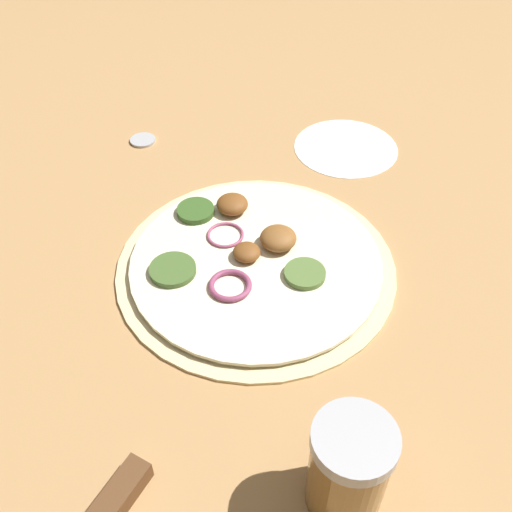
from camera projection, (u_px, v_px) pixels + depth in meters
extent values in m
plane|color=tan|center=(256.00, 268.00, 0.64)|extent=(3.00, 3.00, 0.00)
cylinder|color=beige|center=(256.00, 265.00, 0.63)|extent=(0.30, 0.30, 0.01)
cylinder|color=#EFE5C1|center=(256.00, 261.00, 0.63)|extent=(0.27, 0.27, 0.00)
ellipsoid|color=brown|center=(246.00, 254.00, 0.63)|extent=(0.03, 0.03, 0.01)
torus|color=#934266|center=(230.00, 285.00, 0.60)|extent=(0.04, 0.04, 0.01)
cylinder|color=#47662D|center=(173.00, 270.00, 0.61)|extent=(0.05, 0.05, 0.01)
ellipsoid|color=brown|center=(232.00, 204.00, 0.68)|extent=(0.04, 0.04, 0.02)
cylinder|color=#567538|center=(305.00, 273.00, 0.61)|extent=(0.04, 0.04, 0.01)
torus|color=#A34C70|center=(225.00, 235.00, 0.65)|extent=(0.04, 0.04, 0.00)
cylinder|color=#385B23|center=(196.00, 211.00, 0.68)|extent=(0.04, 0.04, 0.01)
ellipsoid|color=brown|center=(278.00, 238.00, 0.64)|extent=(0.04, 0.04, 0.02)
cylinder|color=olive|center=(348.00, 472.00, 0.43)|extent=(0.06, 0.06, 0.08)
cylinder|color=#B2B2B7|center=(355.00, 441.00, 0.40)|extent=(0.06, 0.06, 0.01)
cylinder|color=#B2B2B7|center=(143.00, 139.00, 0.80)|extent=(0.03, 0.03, 0.01)
cylinder|color=white|center=(346.00, 147.00, 0.80)|extent=(0.14, 0.14, 0.00)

